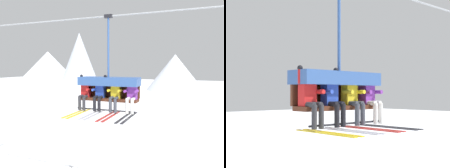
# 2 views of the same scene
# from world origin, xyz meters

# --- Properties ---
(mountain_peak_west) EXTENTS (21.80, 21.80, 11.40)m
(mountain_peak_west) POSITION_xyz_m (-42.46, 51.27, 5.70)
(mountain_peak_west) COLOR white
(mountain_peak_west) RESTS_ON ground_plane
(mountain_peak_central) EXTENTS (12.74, 12.74, 16.87)m
(mountain_peak_central) POSITION_xyz_m (-31.03, 51.72, 8.44)
(mountain_peak_central) COLOR silver
(mountain_peak_central) RESTS_ON ground_plane
(mountain_peak_east) EXTENTS (15.52, 15.52, 9.93)m
(mountain_peak_east) POSITION_xyz_m (-2.71, 54.39, 4.96)
(mountain_peak_east) COLOR silver
(mountain_peak_east) RESTS_ON ground_plane
(lift_cable) EXTENTS (21.03, 0.05, 0.05)m
(lift_cable) POSITION_xyz_m (1.43, -0.80, 8.45)
(lift_cable) COLOR #9EA3A8
(chairlift_chair) EXTENTS (2.22, 0.74, 3.35)m
(chairlift_chair) POSITION_xyz_m (-0.46, -0.73, 6.03)
(chairlift_chair) COLOR #512819
(skier_red) EXTENTS (0.48, 1.70, 1.34)m
(skier_red) POSITION_xyz_m (-1.36, -0.94, 5.74)
(skier_red) COLOR red
(skier_blue) EXTENTS (0.48, 1.70, 1.34)m
(skier_blue) POSITION_xyz_m (-0.76, -0.94, 5.74)
(skier_blue) COLOR #2847B7
(skier_yellow) EXTENTS (0.46, 1.70, 1.23)m
(skier_yellow) POSITION_xyz_m (-0.17, -0.95, 5.72)
(skier_yellow) COLOR yellow
(skier_purple) EXTENTS (0.46, 1.70, 1.23)m
(skier_purple) POSITION_xyz_m (0.43, -0.95, 5.72)
(skier_purple) COLOR purple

